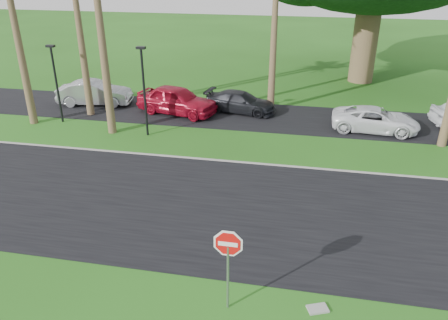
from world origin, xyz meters
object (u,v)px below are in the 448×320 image
(car_red, at_px, (177,100))
(car_minivan, at_px, (375,120))
(car_dark, at_px, (240,102))
(stop_sign_near, at_px, (228,254))
(car_silver, at_px, (95,93))

(car_red, xyz_separation_m, car_minivan, (11.32, -0.71, -0.19))
(car_red, distance_m, car_dark, 3.83)
(stop_sign_near, xyz_separation_m, car_minivan, (5.38, 14.42, -1.14))
(stop_sign_near, relative_size, car_red, 0.54)
(stop_sign_near, relative_size, car_minivan, 0.57)
(stop_sign_near, height_order, car_minivan, stop_sign_near)
(car_red, relative_size, car_dark, 1.13)
(stop_sign_near, xyz_separation_m, car_silver, (-11.54, 15.80, -1.02))
(car_silver, bearing_deg, stop_sign_near, -152.68)
(car_minivan, bearing_deg, stop_sign_near, 163.40)
(car_red, xyz_separation_m, car_dark, (3.69, 0.99, -0.21))
(stop_sign_near, height_order, car_silver, stop_sign_near)
(stop_sign_near, distance_m, car_silver, 19.59)
(car_red, bearing_deg, car_minivan, -80.18)
(car_dark, bearing_deg, car_silver, 101.63)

